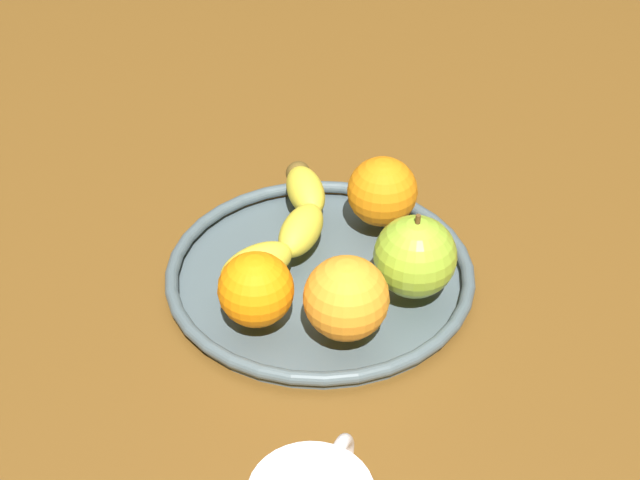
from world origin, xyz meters
TOP-DOWN VIEW (x-y plane):
  - ground_plane at (0.00, 0.00)cm, footprint 153.11×153.11cm
  - fruit_bowl at (0.00, 0.00)cm, footprint 28.24×28.24cm
  - banana at (2.61, 4.09)cm, footprint 20.20×7.25cm
  - apple at (0.09, -8.75)cm, footprint 7.27×7.27cm
  - orange_back_left at (-8.39, 2.50)cm, footprint 6.44×6.44cm
  - orange_back_right at (-7.12, -5.02)cm, footprint 7.14×7.14cm
  - orange_front_left at (8.64, -3.01)cm, footprint 6.70×6.70cm

SIDE VIEW (x-z plane):
  - ground_plane at x=0.00cm, z-range -4.00..0.00cm
  - fruit_bowl at x=0.00cm, z-range 0.02..1.82cm
  - banana at x=2.61cm, z-range 1.80..5.32cm
  - orange_back_left at x=-8.39cm, z-range 1.80..8.24cm
  - orange_front_left at x=8.64cm, z-range 1.80..8.50cm
  - orange_back_right at x=-7.12cm, z-range 1.80..8.94cm
  - apple at x=0.09cm, z-range 1.40..9.47cm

